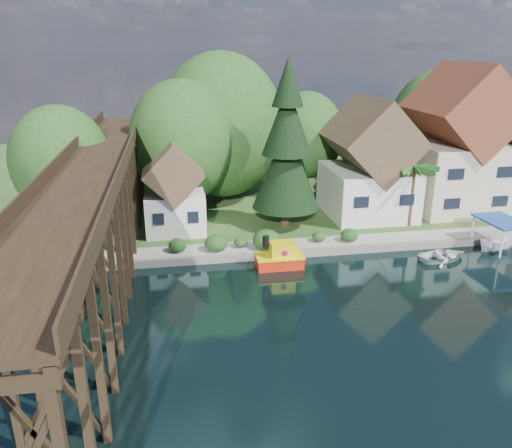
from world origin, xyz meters
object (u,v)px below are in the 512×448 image
object	(u,v)px
house_left	(369,166)
house_center	(457,149)
trestle_bridge	(98,214)
boat_canopy	(499,238)
tugboat	(280,257)
boat_white_a	(444,255)
shed	(174,193)
conifer	(287,149)
palm_tree	(414,170)

from	to	relation	value
house_left	house_center	distance (m)	9.10
trestle_bridge	boat_canopy	bearing A→B (deg)	2.64
tugboat	trestle_bridge	bearing A→B (deg)	-174.17
trestle_bridge	boat_white_a	size ratio (longest dim) A/B	11.15
house_left	shed	size ratio (longest dim) A/B	1.40
house_center	tugboat	world-z (taller)	house_center
shed	conifer	xyz separation A→B (m)	(9.64, -0.55, 3.66)
shed	boat_white_a	size ratio (longest dim) A/B	1.98
shed	tugboat	bearing A→B (deg)	-46.83
house_center	boat_white_a	size ratio (longest dim) A/B	3.51
conifer	boat_canopy	world-z (taller)	conifer
house_left	tugboat	size ratio (longest dim) A/B	3.09
shed	palm_tree	world-z (taller)	shed
house_center	boat_canopy	distance (m)	11.32
shed	boat_canopy	bearing A→B (deg)	-17.15
shed	trestle_bridge	bearing A→B (deg)	-118.19
palm_tree	boat_white_a	xyz separation A→B (m)	(-0.16, -6.57, -5.18)
shed	tugboat	size ratio (longest dim) A/B	2.20
trestle_bridge	house_left	bearing A→B (deg)	25.21
conifer	trestle_bridge	bearing A→B (deg)	-149.04
shed	house_center	bearing A→B (deg)	4.24
trestle_bridge	boat_white_a	bearing A→B (deg)	1.03
boat_white_a	palm_tree	bearing A→B (deg)	-10.79
palm_tree	boat_white_a	distance (m)	8.37
trestle_bridge	house_center	bearing A→B (deg)	19.49
trestle_bridge	conifer	bearing A→B (deg)	30.96
conifer	boat_canopy	xyz separation A→B (m)	(16.01, -7.37, -6.35)
house_left	tugboat	bearing A→B (deg)	-137.59
house_center	tugboat	xyz separation A→B (m)	(-19.45, -10.05, -5.64)
shed	tugboat	world-z (taller)	shed
shed	tugboat	distance (m)	11.45
conifer	shed	bearing A→B (deg)	176.76
shed	tugboat	xyz separation A→B (m)	(7.55, -8.05, -3.05)
trestle_bridge	shed	bearing A→B (deg)	61.81
trestle_bridge	palm_tree	distance (m)	26.51
tugboat	house_left	bearing A→B (deg)	42.41
house_center	conifer	xyz separation A→B (m)	(-17.36, -2.55, 1.07)
tugboat	palm_tree	bearing A→B (deg)	23.82
boat_canopy	palm_tree	bearing A→B (deg)	132.22
trestle_bridge	tugboat	xyz separation A→B (m)	(12.55, 1.28, -4.57)
trestle_bridge	shed	world-z (taller)	trestle_bridge
house_left	conifer	bearing A→B (deg)	-166.24
conifer	boat_white_a	xyz separation A→B (m)	(10.75, -8.32, -7.07)
house_left	conifer	xyz separation A→B (m)	(-8.36, -2.05, 2.34)
house_left	boat_white_a	xyz separation A→B (m)	(2.39, -10.37, -4.73)
house_left	boat_canopy	bearing A→B (deg)	-50.90
palm_tree	tugboat	bearing A→B (deg)	-156.18
trestle_bridge	house_center	xyz separation A→B (m)	(32.00, 11.33, 1.07)
shed	palm_tree	bearing A→B (deg)	-6.39
palm_tree	tugboat	xyz separation A→B (m)	(-13.01, -5.74, -4.82)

